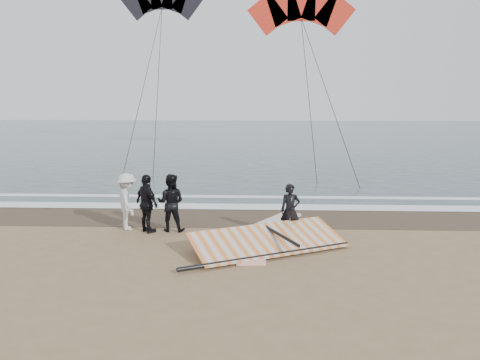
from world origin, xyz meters
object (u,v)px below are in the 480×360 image
object	(u,v)px
board_cream	(276,221)
sail_rig	(266,241)
board_white	(248,246)
man_main	(290,210)

from	to	relation	value
board_cream	sail_rig	world-z (taller)	sail_rig
board_white	sail_rig	bearing A→B (deg)	-3.51
board_cream	man_main	bearing A→B (deg)	-43.07
board_white	board_cream	distance (m)	2.74
board_white	board_cream	bearing A→B (deg)	66.50
board_cream	sail_rig	xyz separation A→B (m)	(-0.38, -2.59, 0.15)
man_main	board_white	bearing A→B (deg)	-140.54
man_main	sail_rig	size ratio (longest dim) A/B	0.35
board_cream	sail_rig	distance (m)	2.62
man_main	board_cream	bearing A→B (deg)	100.88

